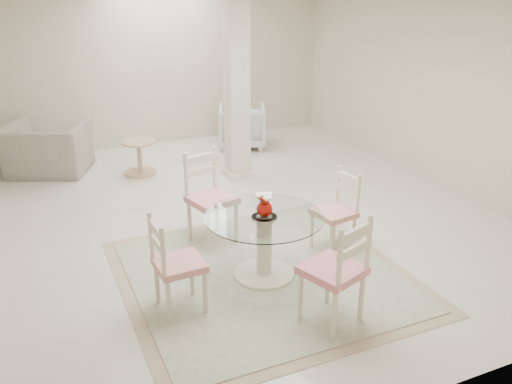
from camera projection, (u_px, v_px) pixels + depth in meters
name	position (u px, v px, depth m)	size (l,w,h in m)	color
ground	(240.00, 214.00, 6.91)	(7.00, 7.00, 0.00)	silver
room_shell	(238.00, 67.00, 6.21)	(6.02, 7.02, 2.71)	beige
column	(237.00, 87.00, 7.69)	(0.30, 0.30, 2.70)	beige
area_rug	(264.00, 276.00, 5.49)	(2.79, 2.79, 0.02)	tan
dining_table	(264.00, 246.00, 5.37)	(1.17, 1.17, 0.67)	beige
red_vase	(265.00, 205.00, 5.20)	(0.18, 0.17, 0.24)	#AE0F05
dining_chair_east	(339.00, 205.00, 5.86)	(0.46, 0.46, 0.99)	#F1E6C6
dining_chair_north	(208.00, 191.00, 6.02)	(0.56, 0.56, 1.16)	beige
dining_chair_west	(172.00, 258.00, 4.74)	(0.43, 0.43, 1.03)	beige
dining_chair_south	(340.00, 264.00, 4.51)	(0.58, 0.58, 1.14)	beige
recliner_taupe	(47.00, 149.00, 8.19)	(1.19, 1.04, 0.77)	gray
armchair_white	(242.00, 126.00, 9.48)	(0.79, 0.81, 0.74)	silver
side_table	(140.00, 159.00, 8.21)	(0.50, 0.50, 0.52)	tan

